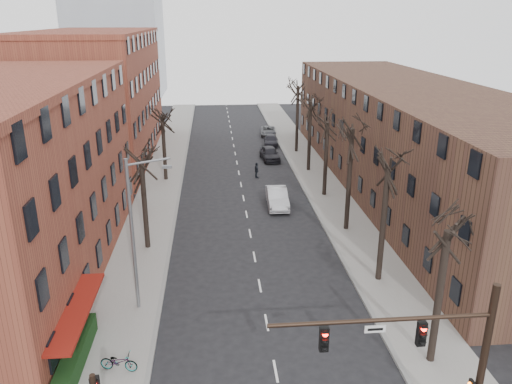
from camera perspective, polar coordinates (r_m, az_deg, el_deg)
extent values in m
cube|color=gray|center=(53.10, -10.58, 1.71)|extent=(4.00, 90.00, 0.15)
cube|color=gray|center=(53.89, 6.61, 2.18)|extent=(4.00, 90.00, 0.15)
cube|color=brown|center=(61.52, -17.79, 10.17)|extent=(12.00, 28.00, 14.00)
cube|color=#4D3224|center=(50.27, 16.98, 6.01)|extent=(12.00, 50.00, 10.00)
cube|color=maroon|center=(27.52, -19.10, -17.22)|extent=(1.20, 7.00, 0.15)
cube|color=#173813|center=(26.40, -19.99, -17.34)|extent=(0.80, 6.00, 1.00)
cylinder|color=black|center=(21.27, 24.38, -18.07)|extent=(0.28, 0.28, 7.20)
cylinder|color=black|center=(18.38, 14.16, -14.01)|extent=(8.00, 0.16, 0.16)
cube|color=black|center=(19.24, 18.37, -15.12)|extent=(0.32, 0.22, 0.95)
cube|color=black|center=(18.24, 7.78, -16.31)|extent=(0.32, 0.22, 0.95)
cube|color=silver|center=(18.51, 13.46, -14.99)|extent=(0.75, 0.04, 0.28)
cube|color=black|center=(21.50, 23.45, -19.48)|extent=(0.12, 0.30, 0.30)
cylinder|color=slate|center=(28.22, -13.92, -5.11)|extent=(0.20, 0.20, 9.00)
cylinder|color=slate|center=(26.60, -12.32, 3.39)|extent=(2.39, 0.12, 0.46)
cube|color=slate|center=(26.57, -10.13, 2.85)|extent=(0.50, 0.22, 0.14)
imported|color=#B4B5BB|center=(44.09, 2.43, -0.64)|extent=(1.85, 5.02, 1.64)
imported|color=black|center=(58.50, 1.58, 4.43)|extent=(2.26, 4.82, 1.59)
imported|color=black|center=(65.56, 1.73, 5.92)|extent=(2.19, 4.47, 1.25)
imported|color=#575A5F|center=(71.04, 1.40, 6.98)|extent=(2.53, 4.70, 1.25)
imported|color=black|center=(51.90, 0.06, 2.50)|extent=(0.64, 1.03, 1.64)
imported|color=gray|center=(25.57, -15.41, -18.19)|extent=(1.91, 1.02, 0.95)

